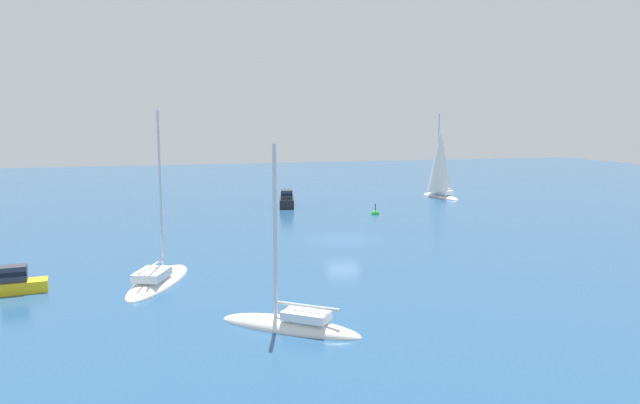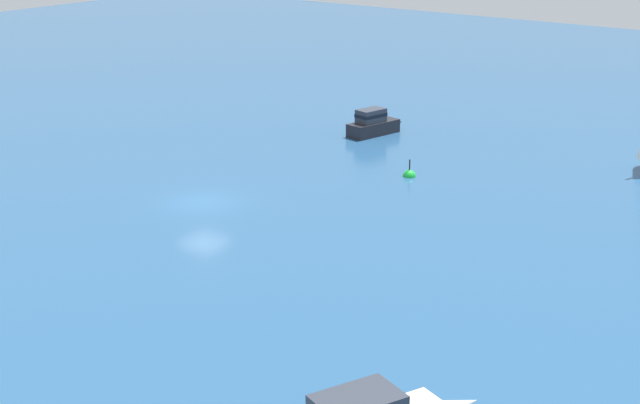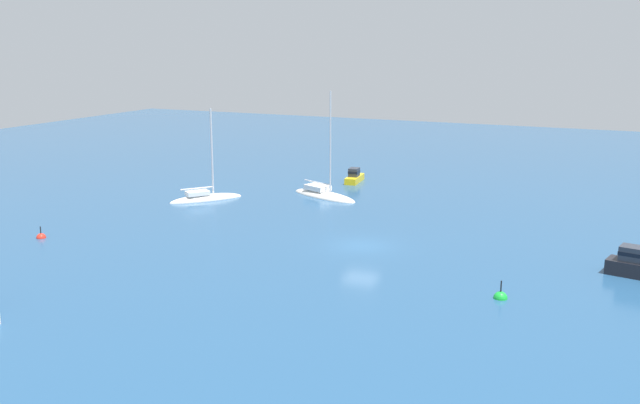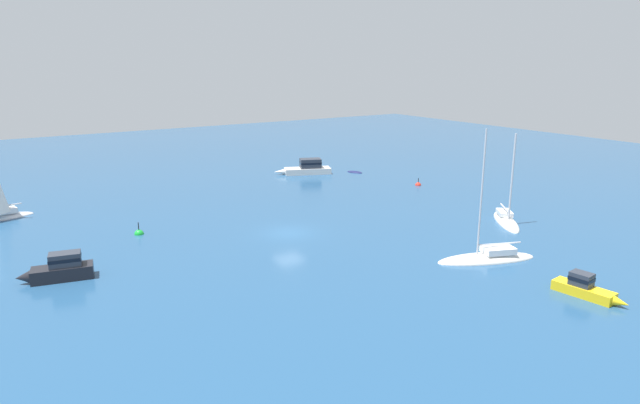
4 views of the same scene
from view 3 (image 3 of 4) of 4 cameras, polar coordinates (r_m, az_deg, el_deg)
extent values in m
plane|color=navy|center=(51.33, 3.33, -3.51)|extent=(160.00, 160.00, 0.00)
cube|color=black|center=(48.74, 24.19, -4.95)|extent=(2.26, 4.16, 0.94)
cube|color=#2D333D|center=(48.52, 24.01, -3.85)|extent=(1.58, 2.23, 0.95)
cube|color=black|center=(48.51, 24.02, -3.79)|extent=(1.63, 2.28, 0.24)
ellipsoid|color=silver|center=(67.26, 0.35, 0.43)|extent=(4.85, 8.01, 1.02)
cube|color=white|center=(67.76, -0.20, 1.17)|extent=(2.25, 2.72, 0.47)
cylinder|color=silver|center=(65.79, 0.83, 4.77)|extent=(0.14, 0.14, 9.42)
cylinder|color=silver|center=(67.69, -0.22, 1.58)|extent=(1.38, 3.29, 0.11)
ellipsoid|color=silver|center=(66.77, -9.06, 0.18)|extent=(6.51, 5.50, 1.05)
cube|color=white|center=(66.36, -9.76, 0.71)|extent=(2.35, 2.18, 0.38)
cylinder|color=silver|center=(66.18, -8.63, 4.01)|extent=(0.18, 0.18, 7.85)
cylinder|color=silver|center=(66.26, -9.80, 1.08)|extent=(2.57, 2.00, 0.14)
cube|color=yellow|center=(74.26, 2.77, 1.85)|extent=(3.87, 1.63, 0.64)
cone|color=yellow|center=(76.45, 3.21, 2.16)|extent=(1.01, 0.75, 0.64)
cube|color=#2D333D|center=(73.92, 2.73, 2.40)|extent=(1.42, 1.10, 0.86)
cube|color=black|center=(73.92, 2.74, 2.43)|extent=(1.47, 1.14, 0.24)
sphere|color=red|center=(57.16, -21.36, -2.69)|extent=(0.71, 0.71, 0.71)
cylinder|color=black|center=(57.01, -21.41, -2.09)|extent=(0.08, 0.08, 0.53)
sphere|color=green|center=(42.35, 14.20, -7.46)|extent=(0.81, 0.81, 0.81)
cylinder|color=black|center=(42.11, 14.25, -6.53)|extent=(0.08, 0.08, 0.66)
camera|label=1|loc=(86.24, -21.92, 8.64)|focal=33.97mm
camera|label=2|loc=(55.61, -55.91, 10.00)|focal=53.72mm
camera|label=4|loc=(86.21, 28.39, 11.45)|focal=30.95mm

